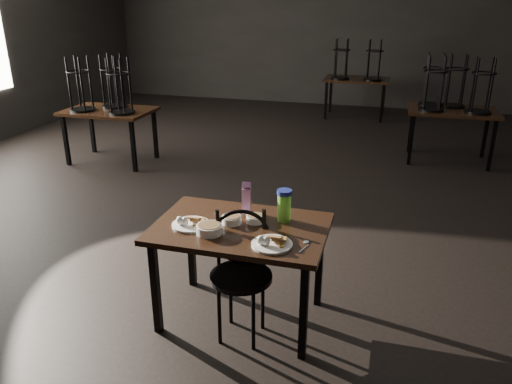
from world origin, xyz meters
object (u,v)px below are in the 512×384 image
(juice_carton, at_px, (246,199))
(water_bottle, at_px, (284,205))
(main_table, at_px, (240,236))
(bentwood_chair, at_px, (241,265))

(juice_carton, height_order, water_bottle, juice_carton)
(juice_carton, relative_size, water_bottle, 1.05)
(main_table, bearing_deg, bentwood_chair, -71.80)
(juice_carton, height_order, bentwood_chair, juice_carton)
(main_table, distance_m, water_bottle, 0.37)
(main_table, xyz_separation_m, juice_carton, (-0.02, 0.22, 0.19))
(juice_carton, xyz_separation_m, bentwood_chair, (0.07, -0.36, -0.33))
(main_table, relative_size, water_bottle, 5.16)
(main_table, distance_m, bentwood_chair, 0.21)
(bentwood_chair, bearing_deg, main_table, 91.28)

